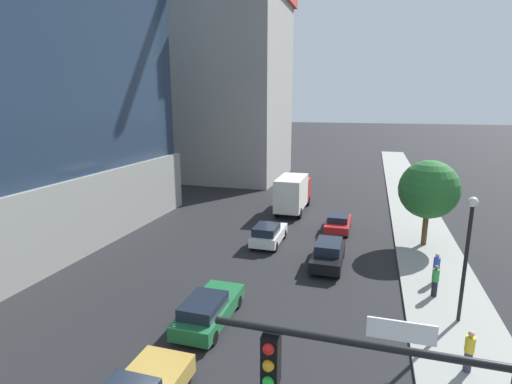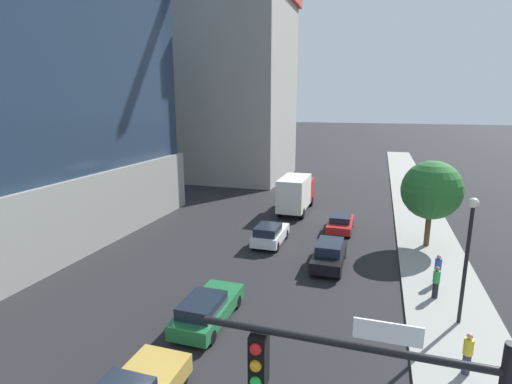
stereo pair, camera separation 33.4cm
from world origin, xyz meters
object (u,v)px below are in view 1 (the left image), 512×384
car_black (328,253)px  car_red (338,222)px  box_truck (293,192)px  street_tree (429,190)px  pedestrian_green_shirt (435,280)px  pedestrian_yellow_shirt (469,351)px  street_lamp (468,242)px  car_green (208,309)px  car_white (268,234)px  pedestrian_blue_shirt (436,268)px  construction_building (229,69)px

car_black → car_red: bearing=90.0°
car_red → box_truck: bearing=135.7°
street_tree → pedestrian_green_shirt: 8.48m
street_tree → pedestrian_yellow_shirt: bearing=-90.1°
street_lamp → car_green: size_ratio=1.25×
street_tree → pedestrian_yellow_shirt: street_tree is taller
street_tree → car_white: 11.27m
street_tree → car_red: street_tree is taller
car_red → pedestrian_blue_shirt: bearing=-53.8°
box_truck → car_red: bearing=-44.3°
car_green → box_truck: size_ratio=0.69×
car_white → pedestrian_yellow_shirt: size_ratio=2.49×
street_tree → pedestrian_green_shirt: size_ratio=3.53×
car_black → pedestrian_yellow_shirt: size_ratio=2.83×
car_black → box_truck: (-4.44, 11.33, 1.06)m
car_white → pedestrian_blue_shirt: size_ratio=2.38×
car_red → pedestrian_yellow_shirt: bearing=-69.0°
street_lamp → box_truck: size_ratio=0.86×
street_lamp → car_red: size_ratio=1.41×
car_white → car_black: bearing=-29.4°
pedestrian_yellow_shirt → car_white: bearing=133.2°
pedestrian_green_shirt → pedestrian_blue_shirt: size_ratio=0.99×
car_white → pedestrian_blue_shirt: 10.95m
car_black → street_tree: bearing=40.8°
construction_building → box_truck: size_ratio=5.19×
street_tree → construction_building: bearing=136.2°
street_lamp → pedestrian_green_shirt: 3.72m
street_tree → car_red: bearing=163.3°
car_white → car_green: size_ratio=0.88×
car_red → street_lamp: bearing=-61.9°
construction_building → car_white: construction_building is taller
construction_building → car_red: (15.98, -19.29, -13.25)m
car_black → car_green: (-4.44, -8.10, -0.07)m
construction_building → pedestrian_blue_shirt: size_ratio=20.53×
box_truck → pedestrian_green_shirt: size_ratio=4.00×
street_tree → box_truck: bearing=149.5°
car_red → pedestrian_green_shirt: pedestrian_green_shirt is taller
car_red → pedestrian_blue_shirt: pedestrian_blue_shirt is taller
street_lamp → car_black: street_lamp is taller
pedestrian_yellow_shirt → pedestrian_green_shirt: size_ratio=0.97×
pedestrian_blue_shirt → car_black: bearing=169.7°
street_tree → car_red: (-6.00, 1.81, -3.39)m
car_red → car_green: car_green is taller
car_green → pedestrian_green_shirt: bearing=28.1°
street_tree → box_truck: (-10.45, 6.15, -2.20)m
car_green → pedestrian_blue_shirt: 12.51m
construction_building → street_tree: bearing=-43.8°
street_tree → car_green: (-10.45, -13.28, -3.33)m
car_green → box_truck: 19.46m
car_black → car_green: car_black is taller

